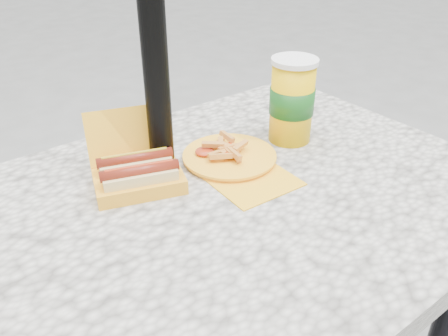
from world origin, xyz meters
TOP-DOWN VIEW (x-y plane):
  - picnic_table at (0.00, 0.00)m, footprint 1.20×0.80m
  - hotdog_box at (-0.07, 0.13)m, footprint 0.21×0.20m
  - fries_plate at (0.13, 0.10)m, footprint 0.21×0.28m
  - soda_cup at (0.31, 0.10)m, footprint 0.10×0.10m

SIDE VIEW (x-z plane):
  - picnic_table at x=0.00m, z-range 0.27..1.02m
  - fries_plate at x=0.13m, z-range 0.74..0.78m
  - hotdog_box at x=-0.07m, z-range 0.71..0.85m
  - soda_cup at x=0.31m, z-range 0.75..0.95m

